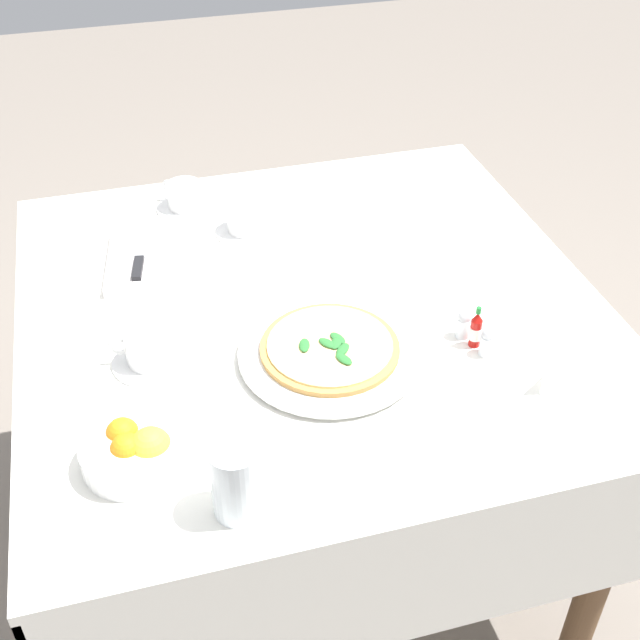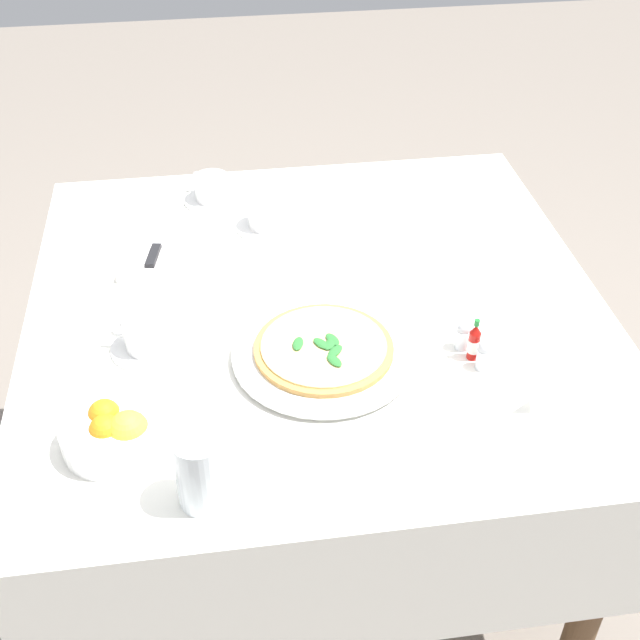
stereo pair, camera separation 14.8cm
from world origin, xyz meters
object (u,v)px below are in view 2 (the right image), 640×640
napkin_folded (159,249)px  pepper_shaker (484,356)px  citrus_bowl (113,432)px  salt_shaker (463,337)px  coffee_cup_near_left (266,216)px  dinner_knife (158,242)px  menu_card (551,388)px  pizza_plate (324,354)px  coffee_cup_far_right (212,190)px  coffee_cup_far_left (146,335)px  hot_sauce_bottle (474,342)px  water_glass_back_corner (201,473)px  pizza (324,348)px

napkin_folded → pepper_shaker: size_ratio=4.21×
citrus_bowl → salt_shaker: size_ratio=2.67×
coffee_cup_near_left → dinner_knife: size_ratio=0.68×
pepper_shaker → menu_card: (-0.10, -0.08, 0.00)m
napkin_folded → pizza_plate: bearing=-134.3°
salt_shaker → pizza_plate: bearing=88.6°
coffee_cup_far_right → salt_shaker: (-0.58, -0.41, -0.00)m
coffee_cup_far_right → coffee_cup_near_left: bearing=-140.1°
coffee_cup_far_left → hot_sauce_bottle: (-0.10, -0.56, 0.00)m
water_glass_back_corner → pepper_shaker: size_ratio=2.16×
pepper_shaker → coffee_cup_far_right: bearing=34.2°
coffee_cup_near_left → pepper_shaker: (-0.51, -0.32, -0.00)m
salt_shaker → pizza: bearing=88.7°
pizza → coffee_cup_far_right: size_ratio=1.85×
coffee_cup_far_left → pizza_plate: bearing=-103.1°
napkin_folded → dinner_knife: size_ratio=1.21×
citrus_bowl → menu_card: citrus_bowl is taller
coffee_cup_far_left → menu_card: (-0.23, -0.65, -0.00)m
menu_card → salt_shaker: bearing=93.0°
dinner_knife → salt_shaker: size_ratio=3.47×
pizza_plate → pepper_shaker: (-0.06, -0.27, 0.01)m
pizza → coffee_cup_far_right: 0.60m
pizza → hot_sauce_bottle: hot_sauce_bottle is taller
napkin_folded → hot_sauce_bottle: 0.68m
hot_sauce_bottle → salt_shaker: 0.03m
salt_shaker → menu_card: size_ratio=0.71×
pizza → coffee_cup_far_left: (0.07, 0.30, 0.01)m
citrus_bowl → dinner_knife: bearing=-6.7°
citrus_bowl → coffee_cup_far_right: bearing=-13.8°
coffee_cup_far_right → coffee_cup_far_left: bearing=165.1°
coffee_cup_near_left → napkin_folded: bearing=106.7°
coffee_cup_far_left → citrus_bowl: (-0.22, 0.05, -0.00)m
citrus_bowl → pizza: bearing=-66.1°
pizza → coffee_cup_near_left: coffee_cup_near_left is taller
pizza → salt_shaker: size_ratio=4.29×
coffee_cup_near_left → water_glass_back_corner: water_glass_back_corner is taller
menu_card → citrus_bowl: bearing=148.8°
coffee_cup_far_left → salt_shaker: bearing=-97.9°
coffee_cup_near_left → water_glass_back_corner: bearing=167.8°
napkin_folded → salt_shaker: 0.65m
coffee_cup_near_left → pepper_shaker: coffee_cup_near_left is taller
hot_sauce_bottle → coffee_cup_near_left: bearing=33.3°
citrus_bowl → hot_sauce_bottle: (0.12, -0.60, 0.01)m
menu_card → pizza_plate: bearing=124.7°
pepper_shaker → coffee_cup_far_left: bearing=76.9°
coffee_cup_near_left → water_glass_back_corner: size_ratio=1.09×
pepper_shaker → napkin_folded: bearing=51.5°
coffee_cup_far_left → salt_shaker: (-0.08, -0.55, -0.01)m
coffee_cup_far_right → water_glass_back_corner: water_glass_back_corner is taller
citrus_bowl → pizza_plate: bearing=-66.1°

